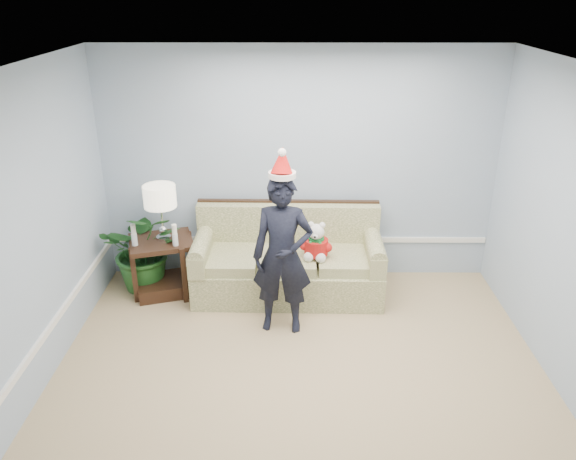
# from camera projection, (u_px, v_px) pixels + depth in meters

# --- Properties ---
(room_shell) EXTENTS (4.54, 5.04, 2.74)m
(room_shell) POSITION_uv_depth(u_px,v_px,m) (302.00, 270.00, 4.09)
(room_shell) COLOR tan
(room_shell) RESTS_ON ground
(wainscot_trim) EXTENTS (4.49, 4.99, 0.06)m
(wainscot_trim) POSITION_uv_depth(u_px,v_px,m) (180.00, 294.00, 5.54)
(wainscot_trim) COLOR white
(wainscot_trim) RESTS_ON room_shell
(sofa) EXTENTS (2.11, 0.93, 0.98)m
(sofa) POSITION_uv_depth(u_px,v_px,m) (288.00, 263.00, 6.38)
(sofa) COLOR #50602D
(sofa) RESTS_ON room_shell
(side_table) EXTENTS (0.82, 0.75, 0.66)m
(side_table) POSITION_uv_depth(u_px,v_px,m) (164.00, 272.00, 6.38)
(side_table) COLOR #331A12
(side_table) RESTS_ON room_shell
(table_lamp) EXTENTS (0.35, 0.35, 0.63)m
(table_lamp) POSITION_uv_depth(u_px,v_px,m) (160.00, 199.00, 6.05)
(table_lamp) COLOR silver
(table_lamp) RESTS_ON side_table
(candle_pair) EXTENTS (0.50, 0.06, 0.24)m
(candle_pair) POSITION_uv_depth(u_px,v_px,m) (154.00, 236.00, 6.05)
(candle_pair) COLOR silver
(candle_pair) RESTS_ON side_table
(houseplant) EXTENTS (0.92, 0.81, 0.99)m
(houseplant) POSITION_uv_depth(u_px,v_px,m) (145.00, 249.00, 6.39)
(houseplant) COLOR #1E521F
(houseplant) RESTS_ON room_shell
(man) EXTENTS (0.63, 0.44, 1.64)m
(man) POSITION_uv_depth(u_px,v_px,m) (283.00, 256.00, 5.50)
(man) COLOR black
(man) RESTS_ON room_shell
(santa_hat) EXTENTS (0.29, 0.32, 0.30)m
(santa_hat) POSITION_uv_depth(u_px,v_px,m) (282.00, 163.00, 5.13)
(santa_hat) COLOR white
(santa_hat) RESTS_ON man
(teddy_bear) EXTENTS (0.30, 0.32, 0.42)m
(teddy_bear) POSITION_uv_depth(u_px,v_px,m) (316.00, 245.00, 6.08)
(teddy_bear) COLOR white
(teddy_bear) RESTS_ON sofa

